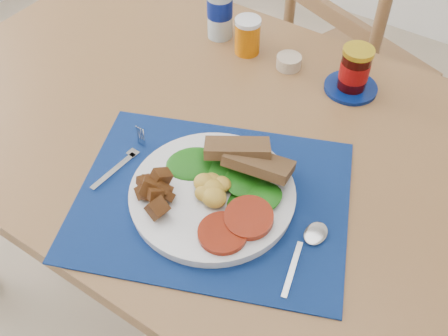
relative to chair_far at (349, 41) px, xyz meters
name	(u,v)px	position (x,y,z in m)	size (l,w,h in m)	color
table	(209,148)	(-0.04, -0.73, 0.10)	(1.40, 0.90, 0.75)	brown
chair_far	(349,41)	(0.00, 0.00, 0.00)	(0.53, 0.52, 1.12)	brown
placemat	(213,199)	(0.09, -0.90, 0.19)	(0.52, 0.41, 0.00)	black
breakfast_plate	(208,191)	(0.08, -0.91, 0.21)	(0.31, 0.31, 0.08)	silver
fork	(126,160)	(-0.11, -0.92, 0.19)	(0.03, 0.17, 0.00)	#B2B5BA
spoon	(308,245)	(0.30, -0.90, 0.19)	(0.04, 0.17, 0.01)	#B2B5BA
water_bottle	(220,2)	(-0.21, -0.44, 0.28)	(0.07, 0.07, 0.23)	#ADBFCC
juice_glass	(247,37)	(-0.11, -0.46, 0.23)	(0.06, 0.06, 0.09)	#C46105
ramekin	(289,62)	(0.01, -0.46, 0.20)	(0.06, 0.06, 0.03)	tan
jam_on_saucer	(354,72)	(0.17, -0.45, 0.23)	(0.13, 0.13, 0.11)	#05185A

